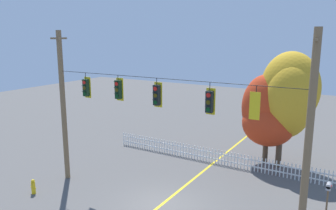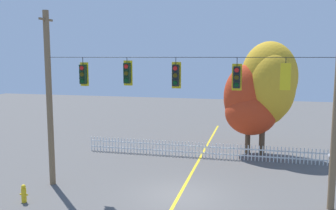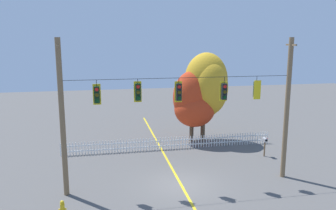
# 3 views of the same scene
# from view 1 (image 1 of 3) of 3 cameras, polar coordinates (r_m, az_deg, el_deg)

# --- Properties ---
(ground) EXTENTS (80.00, 80.00, 0.00)m
(ground) POSITION_cam_1_polar(r_m,az_deg,el_deg) (17.72, -1.28, -16.79)
(ground) COLOR #565451
(lane_centerline_stripe) EXTENTS (0.16, 36.00, 0.01)m
(lane_centerline_stripe) POSITION_cam_1_polar(r_m,az_deg,el_deg) (17.72, -1.28, -16.78)
(lane_centerline_stripe) COLOR gold
(lane_centerline_stripe) RESTS_ON ground
(signal_support_span) EXTENTS (13.65, 1.10, 8.78)m
(signal_support_span) POSITION_cam_1_polar(r_m,az_deg,el_deg) (16.08, -1.35, -2.69)
(signal_support_span) COLOR brown
(signal_support_span) RESTS_ON ground
(traffic_signal_northbound_primary) EXTENTS (0.43, 0.38, 1.40)m
(traffic_signal_northbound_primary) POSITION_cam_1_polar(r_m,az_deg,el_deg) (18.78, -13.81, 2.90)
(traffic_signal_northbound_primary) COLOR black
(traffic_signal_eastbound_side) EXTENTS (0.43, 0.38, 1.33)m
(traffic_signal_eastbound_side) POSITION_cam_1_polar(r_m,az_deg,el_deg) (17.28, -8.47, 2.64)
(traffic_signal_eastbound_side) COLOR black
(traffic_signal_southbound_primary) EXTENTS (0.43, 0.38, 1.42)m
(traffic_signal_southbound_primary) POSITION_cam_1_polar(r_m,az_deg,el_deg) (15.92, -1.91, 1.72)
(traffic_signal_southbound_primary) COLOR black
(traffic_signal_westbound_side) EXTENTS (0.43, 0.38, 1.46)m
(traffic_signal_westbound_side) POSITION_cam_1_polar(r_m,az_deg,el_deg) (14.66, 7.12, 0.56)
(traffic_signal_westbound_side) COLOR black
(traffic_signal_northbound_secondary) EXTENTS (0.43, 0.38, 1.37)m
(traffic_signal_northbound_secondary) POSITION_cam_1_polar(r_m,az_deg,el_deg) (13.95, 14.74, -0.04)
(traffic_signal_northbound_secondary) COLOR black
(white_picket_fence) EXTENTS (16.82, 0.06, 1.00)m
(white_picket_fence) POSITION_cam_1_polar(r_m,az_deg,el_deg) (22.78, 9.42, -8.90)
(white_picket_fence) COLOR white
(white_picket_fence) RESTS_ON ground
(autumn_maple_near_fence) EXTENTS (3.55, 3.15, 6.05)m
(autumn_maple_near_fence) POSITION_cam_1_polar(r_m,az_deg,el_deg) (22.79, 16.55, -1.70)
(autumn_maple_near_fence) COLOR brown
(autumn_maple_near_fence) RESTS_ON ground
(autumn_maple_mid) EXTENTS (3.69, 3.49, 7.54)m
(autumn_maple_mid) POSITION_cam_1_polar(r_m,az_deg,el_deg) (22.48, 19.88, 1.21)
(autumn_maple_mid) COLOR brown
(autumn_maple_mid) RESTS_ON ground
(fire_hydrant) EXTENTS (0.38, 0.22, 0.83)m
(fire_hydrant) POSITION_cam_1_polar(r_m,az_deg,el_deg) (20.09, -22.03, -12.81)
(fire_hydrant) COLOR gold
(fire_hydrant) RESTS_ON ground
(roadside_mailbox) EXTENTS (0.25, 0.44, 1.45)m
(roadside_mailbox) POSITION_cam_1_polar(r_m,az_deg,el_deg) (18.46, 25.73, -12.71)
(roadside_mailbox) COLOR brown
(roadside_mailbox) RESTS_ON ground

